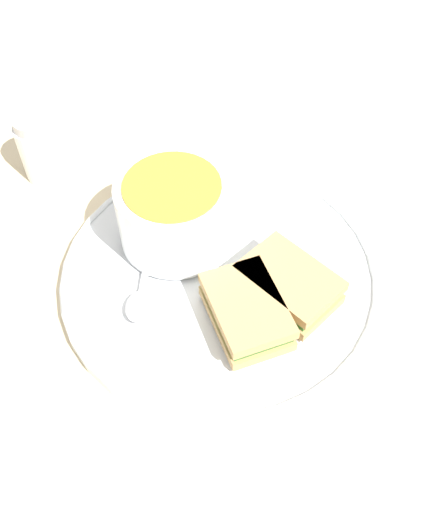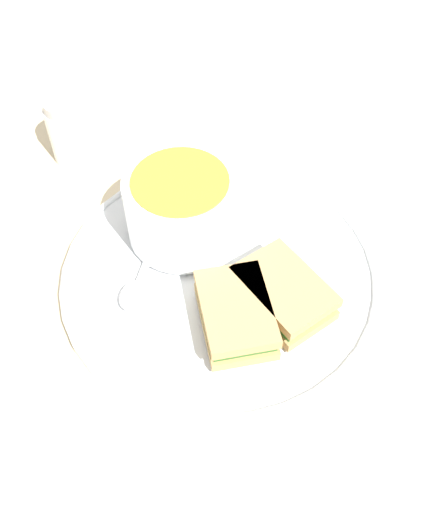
{
  "view_description": "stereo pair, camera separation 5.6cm",
  "coord_description": "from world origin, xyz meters",
  "px_view_note": "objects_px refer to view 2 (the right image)",
  "views": [
    {
      "loc": [
        -0.34,
        0.05,
        0.47
      ],
      "look_at": [
        0.0,
        0.0,
        0.04
      ],
      "focal_mm": 42.0,
      "sensor_mm": 36.0,
      "label": 1
    },
    {
      "loc": [
        -0.35,
        -0.01,
        0.47
      ],
      "look_at": [
        0.0,
        0.0,
        0.04
      ],
      "focal_mm": 42.0,
      "sensor_mm": 36.0,
      "label": 2
    }
  ],
  "objects_px": {
    "sandwich_half_near": "(236,314)",
    "sandwich_half_far": "(284,293)",
    "soup_bowl": "(182,207)",
    "spoon": "(135,290)",
    "salt_shaker": "(70,130)"
  },
  "relations": [
    {
      "from": "soup_bowl",
      "to": "sandwich_half_near",
      "type": "xyz_separation_m",
      "value": [
        -0.11,
        -0.05,
        -0.02
      ]
    },
    {
      "from": "sandwich_half_near",
      "to": "sandwich_half_far",
      "type": "height_order",
      "value": "same"
    },
    {
      "from": "soup_bowl",
      "to": "sandwich_half_near",
      "type": "distance_m",
      "value": 0.12
    },
    {
      "from": "spoon",
      "to": "sandwich_half_near",
      "type": "xyz_separation_m",
      "value": [
        -0.03,
        -0.09,
        0.01
      ]
    },
    {
      "from": "soup_bowl",
      "to": "spoon",
      "type": "bearing_deg",
      "value": 152.22
    },
    {
      "from": "sandwich_half_near",
      "to": "sandwich_half_far",
      "type": "xyz_separation_m",
      "value": [
        0.02,
        -0.04,
        0.0
      ]
    },
    {
      "from": "soup_bowl",
      "to": "spoon",
      "type": "distance_m",
      "value": 0.09
    },
    {
      "from": "soup_bowl",
      "to": "salt_shaker",
      "type": "relative_size",
      "value": 1.37
    },
    {
      "from": "spoon",
      "to": "sandwich_half_near",
      "type": "height_order",
      "value": "sandwich_half_near"
    },
    {
      "from": "soup_bowl",
      "to": "sandwich_half_far",
      "type": "bearing_deg",
      "value": -131.03
    },
    {
      "from": "spoon",
      "to": "salt_shaker",
      "type": "distance_m",
      "value": 0.23
    },
    {
      "from": "sandwich_half_near",
      "to": "salt_shaker",
      "type": "distance_m",
      "value": 0.3
    },
    {
      "from": "spoon",
      "to": "sandwich_half_near",
      "type": "distance_m",
      "value": 0.1
    },
    {
      "from": "spoon",
      "to": "sandwich_half_near",
      "type": "bearing_deg",
      "value": 82.55
    },
    {
      "from": "spoon",
      "to": "sandwich_half_far",
      "type": "distance_m",
      "value": 0.14
    }
  ]
}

